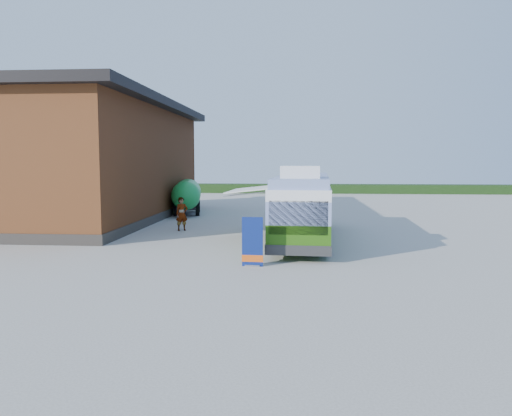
# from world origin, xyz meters

# --- Properties ---
(ground) EXTENTS (100.00, 100.00, 0.00)m
(ground) POSITION_xyz_m (0.00, 0.00, 0.00)
(ground) COLOR #BCB7AD
(ground) RESTS_ON ground
(barn) EXTENTS (9.60, 21.20, 7.50)m
(barn) POSITION_xyz_m (-10.50, 10.00, 3.59)
(barn) COLOR brown
(barn) RESTS_ON ground
(hedge) EXTENTS (40.00, 3.00, 1.00)m
(hedge) POSITION_xyz_m (8.00, 38.00, 0.50)
(hedge) COLOR #264419
(hedge) RESTS_ON ground
(bus) EXTENTS (2.95, 11.54, 3.52)m
(bus) POSITION_xyz_m (2.32, 2.55, 1.68)
(bus) COLOR #3D7613
(bus) RESTS_ON ground
(awning) EXTENTS (2.51, 3.88, 0.49)m
(awning) POSITION_xyz_m (0.18, 2.40, 2.57)
(awning) COLOR white
(awning) RESTS_ON ground
(banner) EXTENTS (0.76, 0.20, 1.75)m
(banner) POSITION_xyz_m (0.46, -3.67, 0.72)
(banner) COLOR navy
(banner) RESTS_ON ground
(picnic_table) EXTENTS (1.66, 1.51, 0.88)m
(picnic_table) POSITION_xyz_m (1.67, 4.09, 0.66)
(picnic_table) COLOR #B07E53
(picnic_table) RESTS_ON ground
(person_a) EXTENTS (0.78, 0.71, 1.79)m
(person_a) POSITION_xyz_m (-4.11, 5.08, 0.90)
(person_a) COLOR #999999
(person_a) RESTS_ON ground
(person_b) EXTENTS (0.80, 0.95, 1.72)m
(person_b) POSITION_xyz_m (1.85, 2.06, 0.86)
(person_b) COLOR #999999
(person_b) RESTS_ON ground
(slurry_tanker) EXTENTS (2.69, 6.42, 2.40)m
(slurry_tanker) POSITION_xyz_m (-5.70, 13.48, 1.38)
(slurry_tanker) COLOR green
(slurry_tanker) RESTS_ON ground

